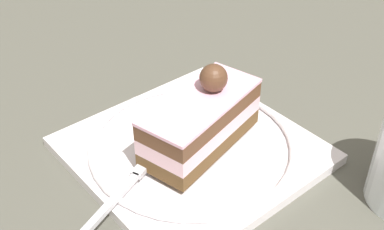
{
  "coord_description": "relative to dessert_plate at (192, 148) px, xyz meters",
  "views": [
    {
      "loc": [
        -0.25,
        0.21,
        0.31
      ],
      "look_at": [
        0.02,
        -0.01,
        0.05
      ],
      "focal_mm": 46.59,
      "sensor_mm": 36.0,
      "label": 1
    }
  ],
  "objects": [
    {
      "name": "dessert_plate",
      "position": [
        0.0,
        0.0,
        0.0
      ],
      "size": [
        0.2,
        0.2,
        0.02
      ],
      "color": "white",
      "rests_on": "ground_plane"
    },
    {
      "name": "fork",
      "position": [
        -0.01,
        0.08,
        0.01
      ],
      "size": [
        0.05,
        0.11,
        0.0
      ],
      "color": "silver",
      "rests_on": "dessert_plate"
    },
    {
      "name": "cake_slice",
      "position": [
        -0.01,
        -0.01,
        0.03
      ],
      "size": [
        0.08,
        0.13,
        0.07
      ],
      "color": "#553819",
      "rests_on": "dessert_plate"
    },
    {
      "name": "ground_plane",
      "position": [
        -0.02,
        0.01,
        -0.01
      ],
      "size": [
        2.4,
        2.4,
        0.0
      ],
      "primitive_type": "plane",
      "color": "#515046"
    }
  ]
}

